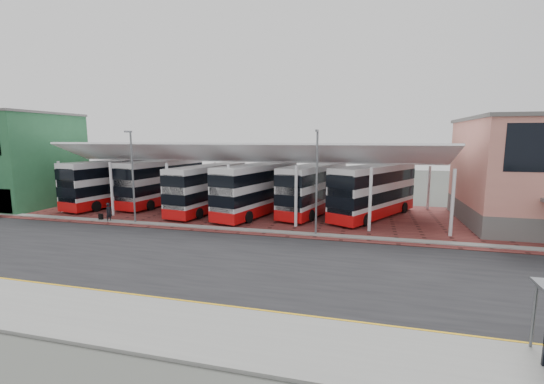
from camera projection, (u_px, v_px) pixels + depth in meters
The scene contains 19 objects.
ground at pixel (270, 259), 22.61m from camera, with size 140.00×140.00×0.00m, color #42443F.
road at pixel (266, 264), 21.65m from camera, with size 120.00×14.00×0.02m, color black.
forecourt at pixel (325, 217), 34.55m from camera, with size 72.00×16.00×0.06m, color brown.
sidewalk at pixel (210, 332), 13.98m from camera, with size 120.00×4.00×0.14m, color gray.
north_kerb at pixel (290, 233), 28.53m from camera, with size 120.00×0.80×0.14m, color gray.
yellow_line_near at pixel (229, 309), 15.91m from camera, with size 120.00×0.12×0.01m, color gold.
yellow_line_far at pixel (231, 306), 16.19m from camera, with size 120.00×0.12×0.01m, color gold.
canopy at pixel (248, 155), 36.60m from camera, with size 37.00×11.63×7.07m.
shop_green at pixel (32, 160), 39.85m from camera, with size 6.40×10.20×10.22m.
lamp_west at pixel (133, 174), 31.47m from camera, with size 0.16×0.90×8.07m.
lamp_east at pixel (317, 179), 27.48m from camera, with size 0.16×0.90×8.07m.
bus_0 at pixel (115, 183), 40.54m from camera, with size 4.81×12.34×4.96m.
bus_1 at pixel (163, 182), 41.17m from camera, with size 4.33×12.28×4.95m.
bus_2 at pixel (208, 188), 36.95m from camera, with size 4.30×11.61×4.67m.
bus_3 at pixel (258, 189), 35.46m from camera, with size 5.67×12.17×4.89m.
bus_4 at pixel (314, 189), 36.01m from camera, with size 5.57×11.96×4.81m.
bus_5 at pixel (374, 192), 34.07m from camera, with size 8.08×11.75×4.90m.
pedestrian at pixel (109, 212), 32.32m from camera, with size 0.62×0.41×1.71m, color black.
suitcase at pixel (101, 217), 32.96m from camera, with size 0.35×0.25×0.60m, color black.
Camera 1 is at (5.62, -21.01, 7.45)m, focal length 24.00 mm.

